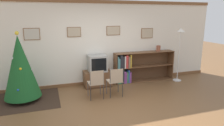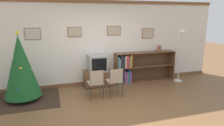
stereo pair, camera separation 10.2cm
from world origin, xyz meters
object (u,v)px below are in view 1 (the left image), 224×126
Objects in this scene: folding_chair_left at (96,82)px; vase at (158,48)px; television at (97,63)px; christmas_tree at (20,67)px; standing_lamp at (180,41)px; tv_console at (97,79)px; bookshelf at (133,68)px; folding_chair_right at (115,80)px.

folding_chair_left is 2.73m from vase.
folding_chair_left is at bearing -105.75° from television.
christmas_tree is 1.01× the size of standing_lamp.
folding_chair_left is 3.98× the size of vase.
television is at bearing 11.70° from christmas_tree.
tv_console is 0.40× the size of bookshelf.
standing_lamp is (2.80, -0.30, 0.64)m from television.
christmas_tree is at bearing 167.88° from folding_chair_right.
standing_lamp is at bearing -6.18° from tv_console.
standing_lamp is at bearing 1.70° from christmas_tree.
christmas_tree is 2.13× the size of tv_console.
television is (2.16, 0.45, -0.16)m from christmas_tree.
standing_lamp reaches higher than bookshelf.
tv_console is at bearing 173.82° from standing_lamp.
vase reaches higher than bookshelf.
folding_chair_right is (0.27, -0.97, 0.22)m from tv_console.
folding_chair_left is at bearing -15.48° from christmas_tree.
folding_chair_right is at bearing -165.15° from standing_lamp.
tv_console is 0.47× the size of standing_lamp.
bookshelf is 1.81m from standing_lamp.
bookshelf is at bearing 34.05° from folding_chair_left.
christmas_tree reaches higher than tv_console.
television is at bearing 74.25° from folding_chair_left.
christmas_tree is 8.94× the size of vase.
christmas_tree is 2.31m from tv_console.
folding_chair_left is (-0.27, -0.97, 0.22)m from tv_console.
bookshelf is (1.56, 1.05, 0.02)m from folding_chair_left.
television and bookshelf have the same top height.
christmas_tree reaches higher than bookshelf.
television is at bearing 173.87° from standing_lamp.
christmas_tree is 4.99m from standing_lamp.
folding_chair_right is at bearing -12.12° from christmas_tree.
television reaches higher than tv_console.
christmas_tree is 3.25× the size of television.
standing_lamp reaches higher than folding_chair_left.
christmas_tree is at bearing -171.27° from bookshelf.
folding_chair_right is at bearing -74.25° from television.
christmas_tree is at bearing -168.30° from television.
vase is (2.18, 0.02, 0.87)m from tv_console.
christmas_tree reaches higher than folding_chair_left.
folding_chair_left is 0.38× the size of bookshelf.
television is 1.05m from folding_chair_left.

